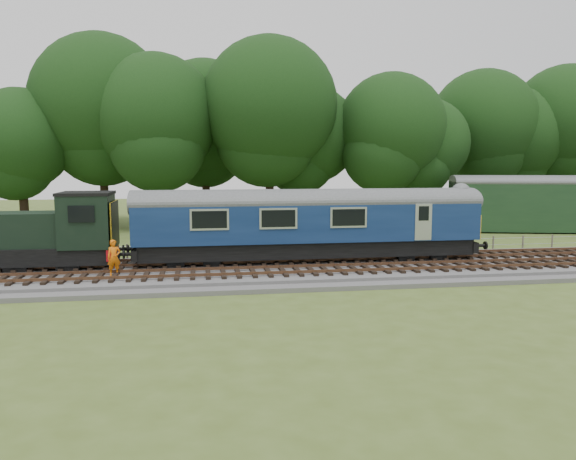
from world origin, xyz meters
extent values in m
plane|color=#495B21|center=(0.00, 0.00, 0.00)|extent=(120.00, 120.00, 0.00)
cube|color=#4C4C4F|center=(0.00, 0.00, 0.17)|extent=(70.00, 7.00, 0.35)
cube|color=brown|center=(0.00, 0.68, 0.49)|extent=(66.50, 0.07, 0.14)
cube|color=brown|center=(0.00, 2.12, 0.49)|extent=(66.50, 0.07, 0.14)
cube|color=brown|center=(0.00, -2.32, 0.49)|extent=(66.50, 0.07, 0.14)
cube|color=brown|center=(0.00, -0.88, 0.49)|extent=(66.50, 0.07, 0.14)
cube|color=black|center=(-0.28, 1.40, 1.06)|extent=(17.46, 2.52, 0.85)
cube|color=#0E224B|center=(-0.28, 1.40, 2.48)|extent=(18.00, 2.80, 2.05)
cube|color=yellow|center=(8.74, 1.40, 2.11)|extent=(0.06, 2.74, 1.30)
cube|color=black|center=(5.72, 1.40, 0.86)|extent=(2.60, 2.00, 0.55)
cube|color=black|center=(-6.28, 1.40, 0.86)|extent=(2.60, 2.00, 0.55)
cube|color=black|center=(-14.68, 1.40, 1.01)|extent=(8.73, 2.39, 0.85)
cube|color=black|center=(-11.48, 1.40, 2.66)|extent=(2.40, 2.55, 2.60)
cube|color=#AF0D14|center=(-10.30, 1.40, 1.06)|extent=(0.25, 2.60, 0.55)
cube|color=yellow|center=(-10.16, 1.40, 2.46)|extent=(0.06, 2.55, 2.30)
imported|color=orange|center=(-9.88, -1.10, 1.18)|extent=(0.70, 0.57, 1.67)
cube|color=#16321B|center=(22.45, 12.86, 2.05)|extent=(17.42, 6.84, 3.87)
cube|color=#16321B|center=(22.90, 15.93, 1.10)|extent=(3.02, 3.02, 2.20)
cube|color=black|center=(22.90, 15.93, 2.29)|extent=(3.32, 3.32, 0.18)
camera|label=1|loc=(-5.91, -27.50, 5.57)|focal=35.00mm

